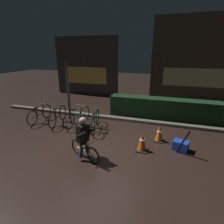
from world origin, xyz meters
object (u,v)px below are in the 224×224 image
(street_post, at_px, (68,94))
(parked_bike_center_left, at_px, (77,117))
(traffic_cone_near, at_px, (142,142))
(parked_bike_leftmost, at_px, (40,114))
(closed_umbrella, at_px, (183,142))
(parked_bike_center_right, at_px, (95,121))
(parked_bike_left_mid, at_px, (58,116))
(blue_crate, at_px, (181,146))
(cyclist, at_px, (84,138))
(traffic_cone_far, at_px, (159,133))

(street_post, xyz_separation_m, parked_bike_center_left, (0.37, -0.07, -0.92))
(parked_bike_center_left, distance_m, traffic_cone_near, 3.13)
(parked_bike_leftmost, distance_m, closed_umbrella, 5.82)
(closed_umbrella, bearing_deg, parked_bike_center_right, -164.47)
(parked_bike_leftmost, height_order, parked_bike_left_mid, parked_bike_left_mid)
(parked_bike_leftmost, bearing_deg, blue_crate, -97.41)
(street_post, bearing_deg, parked_bike_leftmost, -170.09)
(parked_bike_left_mid, distance_m, cyclist, 3.02)
(cyclist, bearing_deg, parked_bike_leftmost, 171.55)
(traffic_cone_far, height_order, blue_crate, traffic_cone_far)
(parked_bike_center_left, height_order, parked_bike_center_right, parked_bike_center_right)
(parked_bike_center_right, relative_size, closed_umbrella, 1.94)
(parked_bike_center_left, bearing_deg, blue_crate, -90.25)
(traffic_cone_far, bearing_deg, traffic_cone_near, -118.92)
(parked_bike_left_mid, bearing_deg, traffic_cone_near, -115.39)
(street_post, height_order, traffic_cone_far, street_post)
(traffic_cone_far, relative_size, closed_umbrella, 0.69)
(street_post, xyz_separation_m, blue_crate, (4.38, -0.90, -1.12))
(traffic_cone_near, height_order, cyclist, cyclist)
(blue_crate, distance_m, cyclist, 2.96)
(parked_bike_center_right, distance_m, traffic_cone_near, 2.26)
(traffic_cone_far, distance_m, cyclist, 2.61)
(parked_bike_center_right, distance_m, blue_crate, 3.20)
(street_post, xyz_separation_m, parked_bike_left_mid, (-0.46, -0.21, -0.93))
(street_post, relative_size, traffic_cone_far, 4.34)
(traffic_cone_far, distance_m, blue_crate, 0.81)
(street_post, bearing_deg, parked_bike_center_right, -11.23)
(parked_bike_center_right, bearing_deg, traffic_cone_far, -108.47)
(parked_bike_center_left, relative_size, blue_crate, 3.74)
(traffic_cone_near, xyz_separation_m, blue_crate, (1.13, 0.40, -0.15))
(street_post, bearing_deg, traffic_cone_far, -7.55)
(blue_crate, bearing_deg, cyclist, -153.08)
(parked_bike_center_left, distance_m, blue_crate, 4.10)
(parked_bike_leftmost, distance_m, traffic_cone_near, 4.72)
(parked_bike_center_left, xyz_separation_m, cyclist, (1.41, -2.15, 0.28))
(cyclist, bearing_deg, traffic_cone_near, 56.02)
(street_post, bearing_deg, parked_bike_center_left, -11.22)
(street_post, distance_m, parked_bike_center_left, 1.00)
(parked_bike_leftmost, distance_m, traffic_cone_far, 5.05)
(blue_crate, xyz_separation_m, cyclist, (-2.60, -1.32, 0.48))
(street_post, relative_size, parked_bike_leftmost, 1.62)
(parked_bike_leftmost, xyz_separation_m, parked_bike_center_right, (2.60, -0.01, 0.02))
(parked_bike_center_left, bearing_deg, traffic_cone_far, -85.74)
(parked_bike_center_left, relative_size, traffic_cone_far, 2.81)
(cyclist, bearing_deg, blue_crate, 50.89)
(traffic_cone_near, height_order, traffic_cone_far, traffic_cone_near)
(street_post, xyz_separation_m, parked_bike_center_right, (1.25, -0.25, -0.92))
(parked_bike_center_right, height_order, closed_umbrella, closed_umbrella)
(parked_bike_left_mid, bearing_deg, cyclist, -140.94)
(parked_bike_left_mid, relative_size, cyclist, 1.30)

